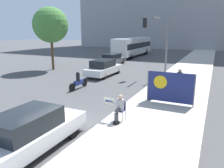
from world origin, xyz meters
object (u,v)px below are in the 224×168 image
object	(u,v)px
jogger_on_sidewalk	(150,86)
street_tree_near_curb	(51,25)
traffic_light_pole	(158,35)
city_bus_on_road	(133,46)
car_on_road_nearest	(104,68)
parked_car_curbside	(29,131)
pedestrian_behind	(179,82)
car_on_road_midblock	(112,59)
seated_protester	(119,107)
protest_banner	(170,87)
motorcycle_on_road	(78,82)

from	to	relation	value
jogger_on_sidewalk	street_tree_near_curb	xyz separation A→B (m)	(-12.80, 6.50, 3.74)
traffic_light_pole	city_bus_on_road	size ratio (longest dim) A/B	0.44
traffic_light_pole	car_on_road_nearest	size ratio (longest dim) A/B	1.15
traffic_light_pole	parked_car_curbside	xyz separation A→B (m)	(-0.83, -14.58, -3.04)
jogger_on_sidewalk	pedestrian_behind	size ratio (longest dim) A/B	0.98
pedestrian_behind	street_tree_near_curb	world-z (taller)	street_tree_near_curb
pedestrian_behind	traffic_light_pole	distance (m)	7.18
car_on_road_midblock	street_tree_near_curb	xyz separation A→B (m)	(-4.43, -5.90, 4.06)
car_on_road_nearest	city_bus_on_road	distance (m)	16.97
jogger_on_sidewalk	city_bus_on_road	xyz separation A→B (m)	(-9.27, 22.49, 0.73)
seated_protester	parked_car_curbside	distance (m)	3.95
seated_protester	pedestrian_behind	world-z (taller)	pedestrian_behind
pedestrian_behind	city_bus_on_road	size ratio (longest dim) A/B	0.14
pedestrian_behind	protest_banner	bearing A→B (deg)	-161.55
car_on_road_nearest	car_on_road_midblock	size ratio (longest dim) A/B	1.00
protest_banner	traffic_light_pole	world-z (taller)	traffic_light_pole
seated_protester	street_tree_near_curb	bearing A→B (deg)	161.42
jogger_on_sidewalk	pedestrian_behind	bearing A→B (deg)	-102.62
protest_banner	traffic_light_pole	size ratio (longest dim) A/B	0.48
jogger_on_sidewalk	protest_banner	bearing A→B (deg)	-162.04
jogger_on_sidewalk	seated_protester	bearing A→B (deg)	115.40
seated_protester	car_on_road_nearest	xyz separation A→B (m)	(-5.78, 9.55, -0.06)
protest_banner	car_on_road_nearest	distance (m)	9.58
jogger_on_sidewalk	protest_banner	distance (m)	1.21
jogger_on_sidewalk	street_tree_near_curb	distance (m)	14.84
city_bus_on_road	traffic_light_pole	bearing A→B (deg)	-62.68
traffic_light_pole	car_on_road_midblock	xyz separation A→B (m)	(-6.88, 4.98, -3.07)
seated_protester	traffic_light_pole	xyz separation A→B (m)	(-1.09, 11.14, 2.96)
city_bus_on_road	motorcycle_on_road	bearing A→B (deg)	-80.41
seated_protester	pedestrian_behind	size ratio (longest dim) A/B	0.71
traffic_light_pole	city_bus_on_road	xyz separation A→B (m)	(-7.78, 15.07, -2.02)
parked_car_curbside	seated_protester	bearing A→B (deg)	60.87
pedestrian_behind	protest_banner	xyz separation A→B (m)	(-0.23, -1.74, 0.06)
protest_banner	car_on_road_nearest	xyz separation A→B (m)	(-7.35, 6.13, -0.35)
jogger_on_sidewalk	car_on_road_midblock	size ratio (longest dim) A/B	0.36
seated_protester	car_on_road_midblock	world-z (taller)	car_on_road_midblock
car_on_road_midblock	city_bus_on_road	xyz separation A→B (m)	(-0.90, 10.09, 1.05)
traffic_light_pole	street_tree_near_curb	world-z (taller)	street_tree_near_curb
pedestrian_behind	car_on_road_nearest	bearing A→B (deg)	86.11
jogger_on_sidewalk	traffic_light_pole	xyz separation A→B (m)	(-1.49, 7.43, 2.76)
pedestrian_behind	city_bus_on_road	distance (m)	23.61
jogger_on_sidewalk	parked_car_curbside	size ratio (longest dim) A/B	0.38
protest_banner	car_on_road_midblock	size ratio (longest dim) A/B	0.55
car_on_road_nearest	city_bus_on_road	xyz separation A→B (m)	(-3.09, 16.65, 1.00)
street_tree_near_curb	jogger_on_sidewalk	bearing A→B (deg)	-26.94
jogger_on_sidewalk	motorcycle_on_road	bearing A→B (deg)	24.11
parked_car_curbside	motorcycle_on_road	size ratio (longest dim) A/B	2.02
parked_car_curbside	city_bus_on_road	xyz separation A→B (m)	(-6.95, 29.65, 1.02)
seated_protester	jogger_on_sidewalk	size ratio (longest dim) A/B	0.72
car_on_road_midblock	motorcycle_on_road	world-z (taller)	car_on_road_midblock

